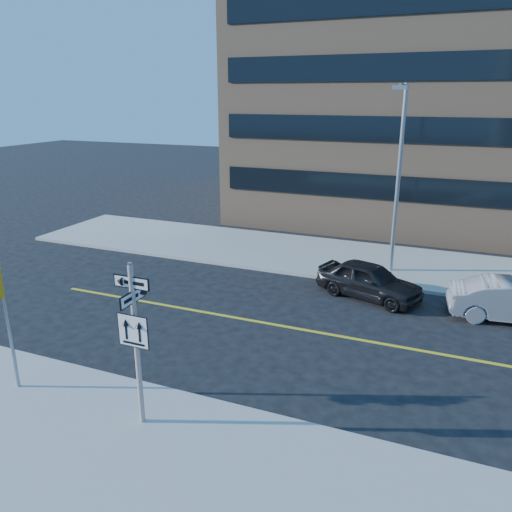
% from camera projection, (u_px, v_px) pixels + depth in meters
% --- Properties ---
extents(ground, '(120.00, 120.00, 0.00)m').
position_uv_depth(ground, '(194.00, 375.00, 14.34)').
color(ground, black).
rests_on(ground, ground).
extents(sign_pole, '(0.92, 0.92, 4.06)m').
position_uv_depth(sign_pole, '(136.00, 336.00, 11.38)').
color(sign_pole, white).
rests_on(sign_pole, near_sidewalk).
extents(parked_car_a, '(2.89, 4.51, 1.43)m').
position_uv_depth(parked_car_a, '(369.00, 280.00, 19.66)').
color(parked_car_a, black).
rests_on(parked_car_a, ground).
extents(streetlight_a, '(0.55, 2.25, 8.00)m').
position_uv_depth(streetlight_a, '(399.00, 168.00, 20.90)').
color(streetlight_a, gray).
rests_on(streetlight_a, far_sidewalk).
extents(building_brick, '(18.00, 18.00, 18.00)m').
position_uv_depth(building_brick, '(401.00, 74.00, 32.84)').
color(building_brick, tan).
rests_on(building_brick, ground).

